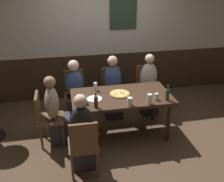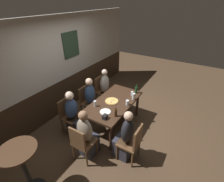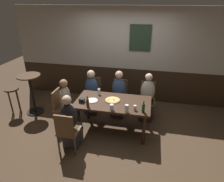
% 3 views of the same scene
% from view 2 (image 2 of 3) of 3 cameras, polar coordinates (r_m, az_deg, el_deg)
% --- Properties ---
extents(ground_plane, '(12.00, 12.00, 0.00)m').
position_cam_2_polar(ground_plane, '(4.42, 0.53, -11.71)').
color(ground_plane, '#4C3826').
extents(wall_back, '(6.40, 0.13, 2.60)m').
position_cam_2_polar(wall_back, '(4.67, -17.27, 8.09)').
color(wall_back, '#332316').
rests_on(wall_back, ground_plane).
extents(dining_table, '(1.62, 0.85, 0.74)m').
position_cam_2_polar(dining_table, '(4.02, 0.57, -4.73)').
color(dining_table, '#382316').
rests_on(dining_table, ground_plane).
extents(chair_right_far, '(0.40, 0.40, 0.88)m').
position_cam_2_polar(chair_right_far, '(5.00, -3.63, 0.61)').
color(chair_right_far, brown).
rests_on(chair_right_far, ground_plane).
extents(chair_mid_far, '(0.40, 0.40, 0.88)m').
position_cam_2_polar(chair_mid_far, '(4.52, -8.70, -3.18)').
color(chair_mid_far, brown).
rests_on(chair_mid_far, ground_plane).
extents(chair_left_near, '(0.40, 0.40, 0.88)m').
position_cam_2_polar(chair_left_near, '(3.35, 7.10, -17.17)').
color(chair_left_near, brown).
rests_on(chair_left_near, ground_plane).
extents(chair_left_far, '(0.40, 0.40, 0.88)m').
position_cam_2_polar(chair_left_far, '(4.11, -14.94, -7.78)').
color(chair_left_far, brown).
rests_on(chair_left_far, ground_plane).
extents(chair_head_west, '(0.40, 0.40, 0.88)m').
position_cam_2_polar(chair_head_west, '(3.38, -10.54, -17.08)').
color(chair_head_west, brown).
rests_on(chair_head_west, ground_plane).
extents(person_right_far, '(0.34, 0.37, 1.17)m').
position_cam_2_polar(person_right_far, '(4.92, -2.07, 0.08)').
color(person_right_far, '#2D2D38').
rests_on(person_right_far, ground_plane).
extents(person_mid_far, '(0.34, 0.37, 1.18)m').
position_cam_2_polar(person_mid_far, '(4.43, -7.08, -3.76)').
color(person_mid_far, '#2D2D38').
rests_on(person_mid_far, ground_plane).
extents(person_left_near, '(0.34, 0.37, 1.17)m').
position_cam_2_polar(person_left_near, '(3.40, 4.52, -16.28)').
color(person_left_near, '#2D2D38').
rests_on(person_left_near, ground_plane).
extents(person_left_far, '(0.34, 0.37, 1.15)m').
position_cam_2_polar(person_left_far, '(4.01, -13.25, -8.69)').
color(person_left_far, '#2D2D38').
rests_on(person_left_far, ground_plane).
extents(person_head_west, '(0.37, 0.34, 1.16)m').
position_cam_2_polar(person_head_west, '(3.47, -8.74, -15.59)').
color(person_head_west, '#2D2D38').
rests_on(person_head_west, ground_plane).
extents(pizza, '(0.33, 0.33, 0.03)m').
position_cam_2_polar(pizza, '(3.97, -0.08, -3.52)').
color(pizza, tan).
rests_on(pizza, dining_table).
extents(beer_glass_tall, '(0.08, 0.08, 0.16)m').
position_cam_2_polar(beer_glass_tall, '(4.06, 7.52, -2.01)').
color(beer_glass_tall, silver).
rests_on(beer_glass_tall, dining_table).
extents(pint_glass_stout, '(0.06, 0.06, 0.11)m').
position_cam_2_polar(pint_glass_stout, '(4.22, 7.01, -0.93)').
color(pint_glass_stout, silver).
rests_on(pint_glass_stout, dining_table).
extents(highball_clear, '(0.06, 0.06, 0.14)m').
position_cam_2_polar(highball_clear, '(3.80, -5.95, -4.52)').
color(highball_clear, silver).
rests_on(highball_clear, dining_table).
extents(pint_glass_amber, '(0.08, 0.08, 0.12)m').
position_cam_2_polar(pint_glass_amber, '(3.84, 5.41, -4.19)').
color(pint_glass_amber, silver).
rests_on(pint_glass_amber, dining_table).
extents(beer_bottle_green, '(0.06, 0.06, 0.25)m').
position_cam_2_polar(beer_bottle_green, '(4.32, 8.46, 0.44)').
color(beer_bottle_green, '#194723').
rests_on(beer_bottle_green, dining_table).
extents(beer_bottle_brown, '(0.06, 0.06, 0.24)m').
position_cam_2_polar(beer_bottle_brown, '(3.46, 1.31, -7.58)').
color(beer_bottle_brown, '#42230F').
rests_on(beer_bottle_brown, dining_table).
extents(plate_white_large, '(0.24, 0.24, 0.01)m').
position_cam_2_polar(plate_white_large, '(3.63, -2.35, -7.24)').
color(plate_white_large, white).
rests_on(plate_white_large, dining_table).
extents(condiment_caddy, '(0.11, 0.09, 0.09)m').
position_cam_2_polar(condiment_caddy, '(3.43, -2.49, -9.00)').
color(condiment_caddy, black).
rests_on(condiment_caddy, dining_table).
extents(side_bar_table, '(0.56, 0.56, 1.05)m').
position_cam_2_polar(side_bar_table, '(3.13, -28.21, -22.86)').
color(side_bar_table, black).
rests_on(side_bar_table, ground_plane).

